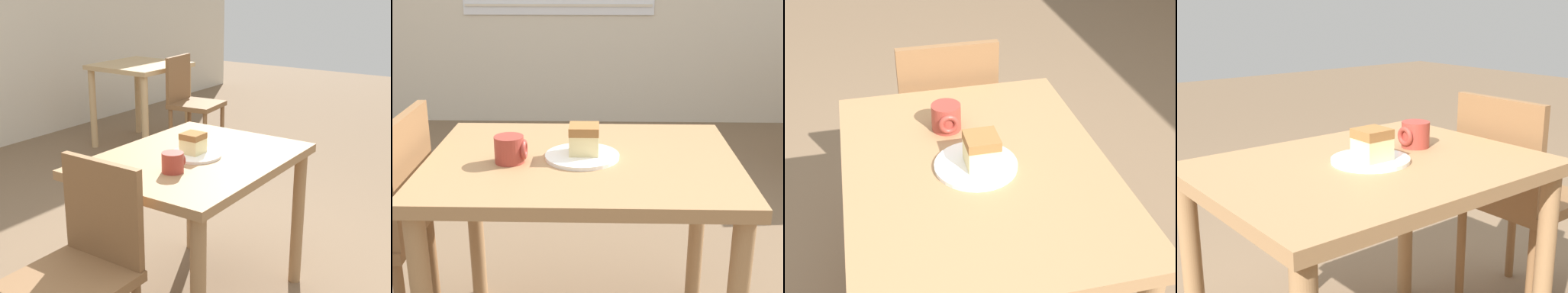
% 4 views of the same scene
% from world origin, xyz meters
% --- Properties ---
extents(dining_table_near, '(0.97, 0.74, 0.73)m').
position_xyz_m(dining_table_near, '(0.09, 0.12, 0.62)').
color(dining_table_near, '#9E754C').
rests_on(dining_table_near, ground_plane).
extents(plate, '(0.23, 0.23, 0.01)m').
position_xyz_m(plate, '(0.09, 0.11, 0.74)').
color(plate, white).
rests_on(plate, dining_table_near).
extents(cake_slice, '(0.09, 0.09, 0.09)m').
position_xyz_m(cake_slice, '(0.10, 0.13, 0.79)').
color(cake_slice, beige).
rests_on(cake_slice, plate).
extents(coffee_mug, '(0.10, 0.09, 0.08)m').
position_xyz_m(coffee_mug, '(-0.13, 0.07, 0.77)').
color(coffee_mug, '#9E382D').
rests_on(coffee_mug, dining_table_near).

